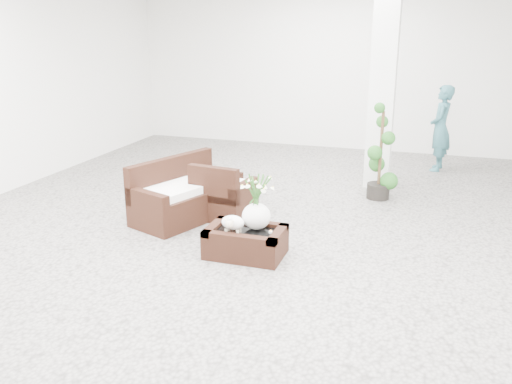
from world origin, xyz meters
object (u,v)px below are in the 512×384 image
(coffee_table, at_px, (246,243))
(topiary, at_px, (381,152))
(armchair, at_px, (224,189))
(loveseat, at_px, (187,190))

(coffee_table, bearing_deg, topiary, 65.34)
(armchair, xyz_separation_m, topiary, (1.99, 1.52, 0.34))
(armchair, relative_size, topiary, 0.54)
(coffee_table, xyz_separation_m, topiary, (1.25, 2.73, 0.58))
(coffee_table, bearing_deg, armchair, 121.56)
(armchair, xyz_separation_m, loveseat, (-0.47, -0.23, 0.02))
(loveseat, relative_size, topiary, 1.06)
(coffee_table, xyz_separation_m, loveseat, (-1.21, 0.97, 0.26))
(topiary, bearing_deg, armchair, -142.71)
(coffee_table, bearing_deg, loveseat, 141.09)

